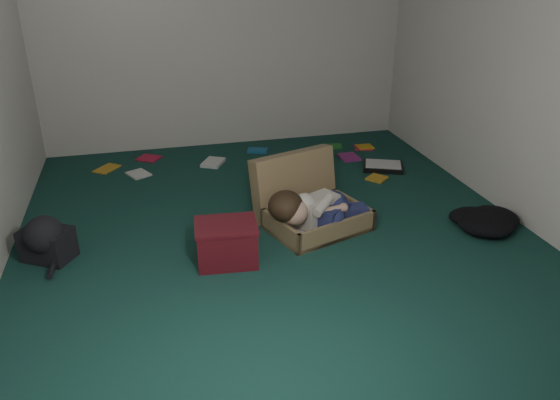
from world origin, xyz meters
name	(u,v)px	position (x,y,z in m)	size (l,w,h in m)	color
floor	(275,232)	(0.00, 0.00, 0.00)	(4.50, 4.50, 0.00)	#153C34
wall_back	(224,27)	(0.00, 2.25, 1.30)	(4.50, 4.50, 0.00)	white
wall_front	(433,200)	(0.00, -2.25, 1.30)	(4.50, 4.50, 0.00)	white
wall_right	(523,56)	(2.00, 0.00, 1.30)	(4.50, 4.50, 0.00)	white
suitcase	(307,204)	(0.30, 0.11, 0.17)	(0.95, 0.93, 0.55)	#8D734D
person	(316,209)	(0.31, -0.09, 0.21)	(0.84, 0.43, 0.34)	beige
maroon_bin	(227,243)	(-0.44, -0.35, 0.15)	(0.47, 0.38, 0.30)	#521019
backpack	(47,243)	(-1.70, 0.01, 0.13)	(0.43, 0.34, 0.26)	black
clothing_pile	(485,218)	(1.68, -0.32, 0.07)	(0.44, 0.36, 0.14)	black
paper_tray	(383,166)	(1.40, 1.05, 0.03)	(0.48, 0.42, 0.06)	black
book_scatter	(273,160)	(0.35, 1.55, 0.01)	(3.03, 1.38, 0.02)	gold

